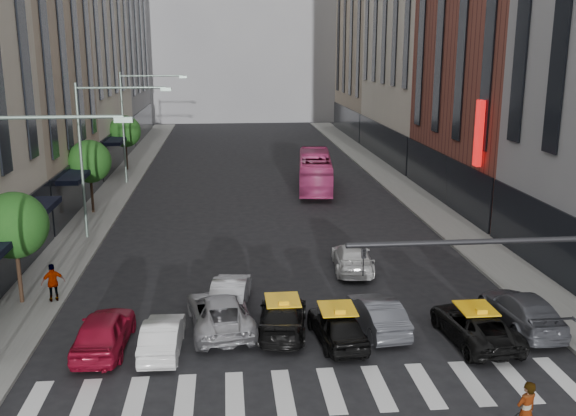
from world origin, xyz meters
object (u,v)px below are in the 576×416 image
object	(u,v)px
taxi_left	(283,316)
bus	(315,171)
pedestrian_far	(53,282)
streetlamp_far	(134,113)
taxi_center	(337,326)
car_white_front	(163,336)
car_red	(104,331)
streetlamp_mid	(97,140)
streetlamp_near	(5,207)

from	to	relation	value
taxi_left	bus	distance (m)	26.84
taxi_left	pedestrian_far	size ratio (longest dim) A/B	2.67
streetlamp_far	taxi_center	xyz separation A→B (m)	(11.44, -31.00, -5.22)
car_white_front	pedestrian_far	bearing A→B (deg)	-42.93
car_red	bus	world-z (taller)	bus
streetlamp_mid	car_red	distance (m)	15.84
streetlamp_far	car_white_front	size ratio (longest dim) A/B	2.31
bus	streetlamp_near	bearing A→B (deg)	70.04
car_white_front	pedestrian_far	size ratio (longest dim) A/B	2.27
car_white_front	taxi_left	xyz separation A→B (m)	(4.60, 1.32, 0.02)
car_white_front	taxi_center	world-z (taller)	taxi_center
streetlamp_mid	car_white_front	xyz separation A→B (m)	(4.84, -15.16, -5.26)
streetlamp_far	pedestrian_far	bearing A→B (deg)	-90.78
bus	pedestrian_far	world-z (taller)	bus
car_red	taxi_left	world-z (taller)	car_red
car_white_front	car_red	bearing A→B (deg)	-8.87
car_red	car_white_front	distance (m)	2.24
streetlamp_near	streetlamp_far	bearing A→B (deg)	90.00
streetlamp_near	taxi_left	size ratio (longest dim) A/B	1.96
streetlamp_near	pedestrian_far	distance (m)	7.74
bus	taxi_center	bearing A→B (deg)	90.67
pedestrian_far	streetlamp_mid	bearing A→B (deg)	-114.83
streetlamp_near	taxi_left	distance (m)	11.01
car_white_front	bus	size ratio (longest dim) A/B	0.37
taxi_center	streetlamp_mid	bearing A→B (deg)	-59.62
bus	car_white_front	bearing A→B (deg)	77.77
taxi_center	bus	size ratio (longest dim) A/B	0.38
streetlamp_mid	car_red	bearing A→B (deg)	-79.83
streetlamp_near	taxi_left	bearing A→B (deg)	12.87
car_red	pedestrian_far	bearing A→B (deg)	-55.38
streetlamp_far	pedestrian_far	xyz separation A→B (m)	(-0.36, -26.01, -4.89)
streetlamp_near	taxi_center	xyz separation A→B (m)	(11.44, 1.00, -5.22)
taxi_left	bus	xyz separation A→B (m)	(4.97, 26.37, 0.79)
car_red	bus	bearing A→B (deg)	-111.07
streetlamp_mid	taxi_center	xyz separation A→B (m)	(11.44, -15.00, -5.22)
taxi_center	pedestrian_far	bearing A→B (deg)	-29.88
streetlamp_far	taxi_center	distance (m)	33.45
taxi_center	car_red	bearing A→B (deg)	-8.61
streetlamp_far	car_white_front	distance (m)	31.97
taxi_center	car_white_front	bearing A→B (deg)	-5.56
streetlamp_near	pedestrian_far	size ratio (longest dim) A/B	5.23
taxi_center	bus	distance (m)	27.69
streetlamp_mid	streetlamp_near	bearing A→B (deg)	-90.00
streetlamp_near	car_white_front	distance (m)	7.20
streetlamp_far	pedestrian_far	distance (m)	26.47
car_white_front	taxi_left	distance (m)	4.78
car_white_front	streetlamp_mid	bearing A→B (deg)	-70.49
taxi_left	car_red	bearing A→B (deg)	14.87
car_red	taxi_center	world-z (taller)	car_red
streetlamp_near	car_red	xyz separation A→B (m)	(2.64, 1.26, -5.14)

